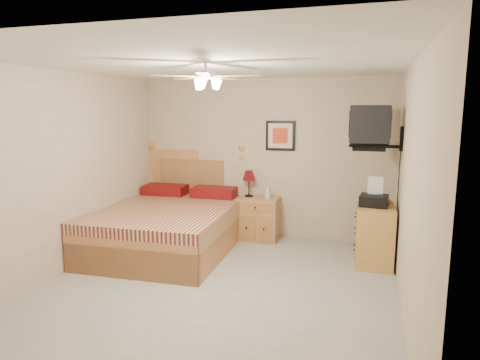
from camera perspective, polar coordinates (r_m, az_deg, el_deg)
The scene contains 17 objects.
floor at distance 5.04m, azimuth -3.38°, elevation -14.37°, with size 4.50×4.50×0.00m, color gray.
ceiling at distance 4.63m, azimuth -3.70°, elevation 15.20°, with size 4.00×4.50×0.04m, color white.
wall_back at distance 6.81m, azimuth 3.17°, elevation 2.86°, with size 4.00×0.04×2.50m, color tan.
wall_front at distance 2.75m, azimuth -20.49°, elevation -7.88°, with size 4.00×0.04×2.50m, color tan.
wall_left at distance 5.69m, azimuth -22.73°, elevation 0.80°, with size 0.04×4.50×2.50m, color tan.
wall_right at distance 4.40m, azimuth 21.66°, elevation -1.52°, with size 0.04×4.50×2.50m, color tan.
bed at distance 6.23m, azimuth -9.65°, elevation -2.50°, with size 1.78×2.33×1.51m, color #BC6B39, non-canonical shape.
nightstand at distance 6.75m, azimuth 2.51°, elevation -5.13°, with size 0.61×0.46×0.67m, color #AD7146.
table_lamp at distance 6.73m, azimuth 1.21°, elevation -0.48°, with size 0.22×0.22×0.41m, color #5F0A10, non-canonical shape.
lotion_bottle at distance 6.57m, azimuth 3.71°, elevation -1.60°, with size 0.08×0.08×0.22m, color silver.
framed_picture at distance 6.69m, azimuth 5.41°, elevation 5.90°, with size 0.46×0.04×0.46m, color black.
dresser at distance 5.93m, azimuth 17.54°, elevation -7.01°, with size 0.47×0.67×0.79m, color #AD7B39.
fax_machine at distance 5.77m, azimuth 17.48°, elevation -1.53°, with size 0.35×0.37×0.37m, color black, non-canonical shape.
magazine_lower at distance 6.02m, azimuth 17.42°, elevation -2.74°, with size 0.18×0.25×0.02m, color #BDAC96.
magazine_upper at distance 6.02m, azimuth 17.42°, elevation -2.53°, with size 0.21×0.29×0.02m, color gray.
wall_tv at distance 5.66m, azimuth 18.47°, elevation 6.71°, with size 0.56×0.46×0.58m, color black, non-canonical shape.
ceiling_fan at distance 4.43m, azimuth -4.62°, elevation 13.62°, with size 1.14×1.14×0.28m, color silver, non-canonical shape.
Camera 1 is at (1.63, -4.31, 2.05)m, focal length 32.00 mm.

